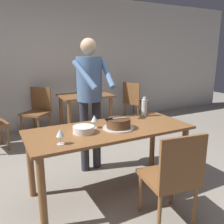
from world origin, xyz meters
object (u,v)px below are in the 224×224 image
Objects in this scene: background_chair_3 at (134,100)px; wine_glass_far at (94,119)px; water_bottle at (144,107)px; person_cutting_cake at (90,91)px; wine_glass_near at (60,133)px; background_table at (86,103)px; main_dining_table at (110,138)px; cake_knife at (112,119)px; background_chair_2 at (38,109)px; plate_stack at (84,129)px; chair_near_side at (173,175)px; cake_on_platter at (118,124)px.

wine_glass_far is at bearing -131.16° from background_chair_3.
person_cutting_cake is at bearing 150.75° from water_bottle.
background_table is at bearing 63.96° from wine_glass_near.
background_chair_3 is at bearing 52.10° from main_dining_table.
wine_glass_near is (-0.61, -0.17, -0.01)m from cake_knife.
background_table is at bearing -15.10° from background_chair_2.
plate_stack is 0.13× the size of person_cutting_cake.
cake_knife is at bearing -154.83° from water_bottle.
background_chair_3 is (1.80, 2.32, -0.15)m from main_dining_table.
wine_glass_far is 2.98m from background_chair_3.
chair_near_side is 0.90× the size of background_table.
cake_on_platter is 2.94m from background_chair_3.
chair_near_side is at bearing -79.61° from background_chair_2.
person_cutting_cake is at bearing -108.94° from background_table.
water_bottle reaches higher than wine_glass_near.
chair_near_side reaches higher than background_table.
cake_knife is at bearing -127.35° from background_chair_3.
cake_knife is at bearing 108.14° from chair_near_side.
background_chair_2 is at bearing 100.39° from chair_near_side.
main_dining_table is 8.08× the size of plate_stack.
background_table is at bearing 76.04° from cake_knife.
cake_knife is 0.30× the size of background_chair_3.
background_chair_2 is at bearing 101.02° from person_cutting_cake.
wine_glass_near is at bearing -164.50° from cake_knife.
cake_knife is (0.00, -0.04, 0.23)m from main_dining_table.
wine_glass_far is 0.58× the size of water_bottle.
background_chair_2 is (-0.41, 2.44, -0.31)m from cake_on_platter.
background_chair_2 is (-0.89, 0.24, -0.09)m from background_table.
chair_near_side and background_chair_2 have the same top height.
main_dining_table is 2.42m from background_chair_2.
plate_stack is at bearing 174.24° from cake_on_platter.
cake_knife is 0.33m from plate_stack.
wine_glass_near is at bearing -116.04° from background_table.
cake_on_platter is 0.38× the size of chair_near_side.
chair_near_side is at bearing -71.86° from cake_knife.
cake_on_platter reaches higher than background_table.
background_chair_3 reaches higher than main_dining_table.
chair_near_side is (0.23, -0.71, -0.37)m from cake_knife.
background_chair_2 is at bearing 99.64° from cake_on_platter.
plate_stack is 0.36m from wine_glass_near.
main_dining_table is 0.80m from chair_near_side.
cake_knife is 0.63m from wine_glass_near.
main_dining_table is 12.34× the size of wine_glass_near.
main_dining_table is at bearing -81.95° from background_chair_2.
plate_stack reaches higher than background_table.
main_dining_table is 0.34m from plate_stack.
cake_on_platter reaches higher than main_dining_table.
chair_near_side reaches higher than cake_knife.
person_cutting_cake reaches higher than cake_knife.
background_chair_3 is (1.95, 2.23, -0.36)m from wine_glass_far.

